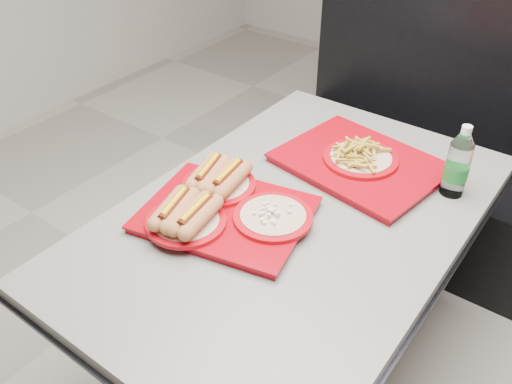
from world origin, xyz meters
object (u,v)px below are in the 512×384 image
Objects in this scene: tray_near at (220,206)px; booth_bench at (421,155)px; tray_far at (360,160)px; diner_table at (293,253)px; water_bottle at (458,165)px.

booth_bench is at bearing 82.50° from tray_near.
booth_bench is 2.54× the size of tray_near.
booth_bench is 0.86m from tray_far.
diner_table is 2.67× the size of tray_near.
tray_near is (-0.16, -0.15, 0.20)m from diner_table.
diner_table is 1.11m from booth_bench.
booth_bench is 1.31m from tray_near.
diner_table is at bearing 41.95° from tray_near.
water_bottle is at bearing 47.76° from diner_table.
water_bottle reaches higher than tray_far.
tray_near reaches higher than diner_table.
diner_table is 2.55× the size of tray_far.
diner_table is 0.56m from water_bottle.
water_bottle is (0.50, 0.51, 0.06)m from tray_near.
water_bottle is (0.33, 0.37, 0.27)m from diner_table.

